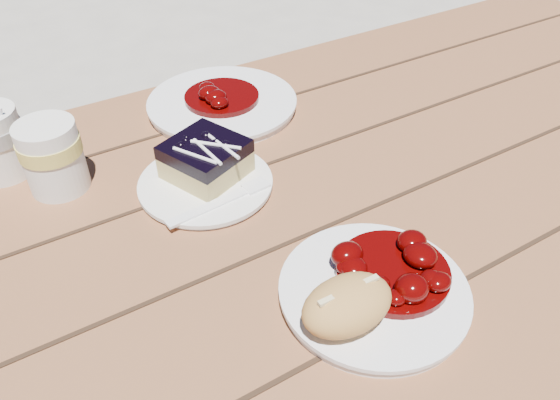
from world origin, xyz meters
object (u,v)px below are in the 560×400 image
second_cup (53,157)px  bread_roll (347,305)px  dessert_plate (206,184)px  second_plate (222,104)px  main_plate (373,293)px  blueberry_cake (206,158)px  picnic_table (279,279)px

second_cup → bread_roll: bearing=-64.7°
dessert_plate → second_cup: bearing=148.1°
second_plate → bread_roll: bearing=-101.6°
main_plate → blueberry_cake: bearing=102.2°
picnic_table → second_plate: size_ratio=7.98×
blueberry_cake → bread_roll: bearing=-110.2°
second_plate → dessert_plate: bearing=-122.7°
dessert_plate → blueberry_cake: blueberry_cake is taller
second_plate → second_cup: size_ratio=2.47×
blueberry_cake → second_cup: 0.21m
picnic_table → second_cup: (-0.25, 0.19, 0.21)m
picnic_table → blueberry_cake: (-0.06, 0.09, 0.20)m
picnic_table → dessert_plate: dessert_plate is taller
picnic_table → bread_roll: size_ratio=19.48×
bread_roll → second_plate: size_ratio=0.41×
main_plate → picnic_table: bearing=90.2°
bread_roll → second_cup: size_ratio=1.01×
main_plate → dessert_plate: size_ratio=1.13×
blueberry_cake → second_cup: size_ratio=1.26×
main_plate → bread_roll: bread_roll is taller
blueberry_cake → second_cup: second_cup is taller
bread_roll → blueberry_cake: bearing=91.7°
main_plate → second_plate: bearing=84.5°
main_plate → dessert_plate: bearing=104.8°
main_plate → second_plate: same height
main_plate → blueberry_cake: (-0.06, 0.30, 0.03)m
bread_roll → second_cup: (-0.19, 0.41, 0.01)m
bread_roll → dessert_plate: size_ratio=0.56×
second_plate → second_cup: bearing=-165.1°
blueberry_cake → second_plate: bearing=35.4°
main_plate → second_plate: 0.47m
dessert_plate → bread_roll: bearing=-86.3°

